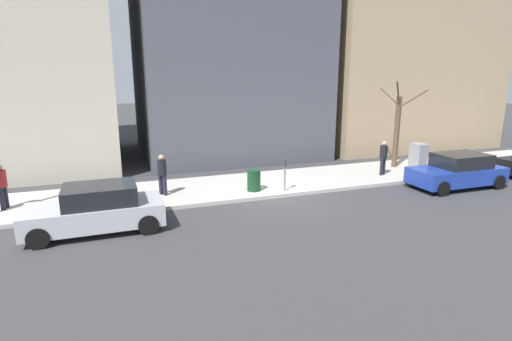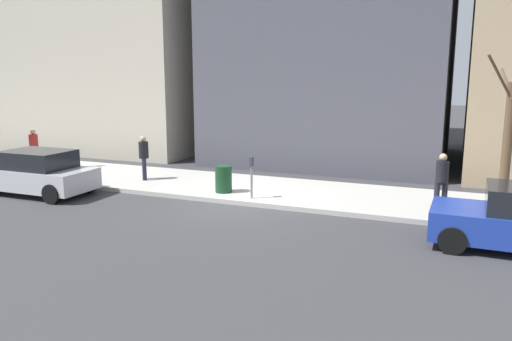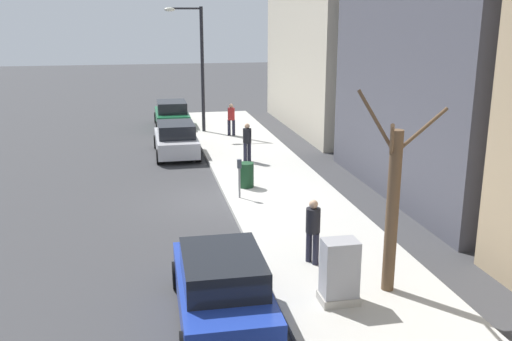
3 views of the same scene
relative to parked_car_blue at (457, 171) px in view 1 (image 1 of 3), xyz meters
name	(u,v)px [view 1 (image 1 of 3)]	position (x,y,z in m)	size (l,w,h in m)	color
ground_plane	(282,198)	(1.24, 7.95, -0.74)	(120.00, 120.00, 0.00)	#38383A
sidewalk	(265,184)	(3.24, 7.95, -0.66)	(4.00, 36.00, 0.15)	#B2AFA8
parked_car_blue	(457,171)	(0.00, 0.00, 0.00)	(1.97, 4.22, 1.52)	#1E389E
parked_car_silver	(97,209)	(0.01, 14.98, 0.00)	(1.94, 4.21, 1.52)	#B7B7BC
parking_meter	(285,172)	(1.69, 7.66, 0.24)	(0.14, 0.10, 1.35)	slate
utility_box	(418,158)	(2.54, -0.05, 0.11)	(0.83, 0.61, 1.43)	#A8A399
bare_tree	(397,129)	(3.83, 0.31, 1.43)	(1.99, 1.96, 4.48)	brown
trash_bin	(254,180)	(2.14, 8.87, -0.14)	(0.56, 0.56, 0.90)	#14381E
pedestrian_near_meter	(383,156)	(2.57, 2.03, 0.35)	(0.36, 0.37, 1.66)	#1E1E2D
pedestrian_midblock	(162,172)	(2.86, 12.54, 0.35)	(0.36, 0.36, 1.66)	#1E1E2D
pedestrian_far_corner	(2,184)	(3.07, 18.20, 0.35)	(0.39, 0.36, 1.66)	#1E1E2D
office_tower_left	(377,42)	(12.97, -4.78, 6.59)	(12.48, 12.48, 14.64)	tan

